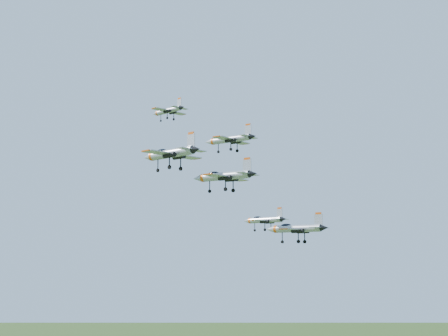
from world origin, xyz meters
The scene contains 6 objects.
jet_lead centered at (-21.10, 11.86, 140.21)m, with size 11.11×9.26×2.97m.
jet_left_high centered at (2.90, 3.21, 129.47)m, with size 12.14×9.98×3.25m.
jet_right_high centered at (5.12, -16.74, 123.80)m, with size 13.96×11.62×3.73m.
jet_left_low centered at (7.38, 8.52, 113.76)m, with size 10.66×8.85×2.85m.
jet_right_low centered at (15.25, -15.38, 119.34)m, with size 12.21×10.07×3.26m.
jet_trail centered at (21.33, -3.42, 111.33)m, with size 11.80×9.69×3.17m.
Camera 1 is at (73.62, -94.04, 106.86)m, focal length 50.00 mm.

